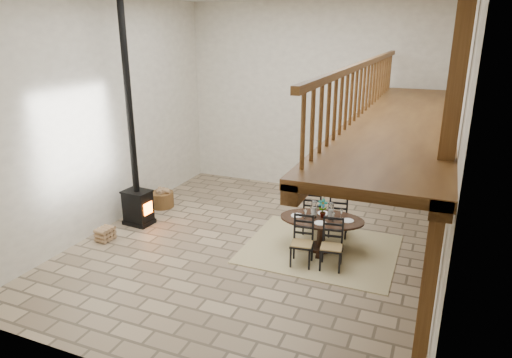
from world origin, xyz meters
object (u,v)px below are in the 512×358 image
at_px(log_stack, 105,234).
at_px(dining_table, 321,231).
at_px(wood_stove, 135,177).
at_px(log_basket, 162,199).

bearing_deg(log_stack, dining_table, 17.20).
xyz_separation_m(dining_table, log_stack, (-4.34, -1.34, -0.26)).
relative_size(wood_stove, log_stack, 12.41).
xyz_separation_m(dining_table, wood_stove, (-4.21, -0.34, 0.73)).
bearing_deg(dining_table, wood_stove, 176.85).
bearing_deg(dining_table, log_basket, 162.23).
xyz_separation_m(wood_stove, log_basket, (-0.10, 1.10, -0.93)).
bearing_deg(log_basket, wood_stove, -84.71).
distance_m(wood_stove, log_stack, 1.42).
height_order(dining_table, wood_stove, wood_stove).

